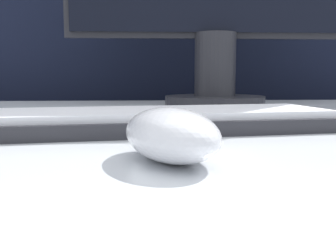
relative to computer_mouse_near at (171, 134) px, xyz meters
The scene contains 3 objects.
partition_panel 0.86m from the computer_mouse_near, 87.24° to the left, with size 5.00×0.03×1.40m.
computer_mouse_near is the anchor object (origin of this frame).
keyboard 0.17m from the computer_mouse_near, 94.08° to the left, with size 0.45×0.20×0.02m.
Camera 1 is at (-0.06, -0.46, 0.78)m, focal length 42.00 mm.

